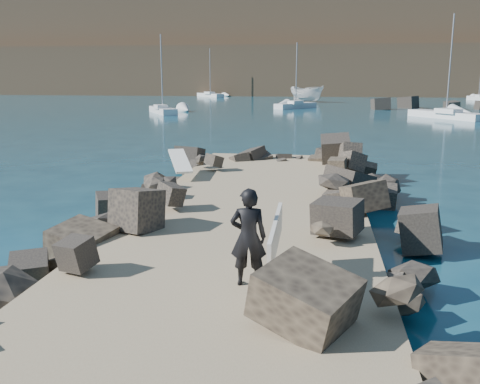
{
  "coord_description": "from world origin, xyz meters",
  "views": [
    {
      "loc": [
        1.71,
        -12.64,
        4.09
      ],
      "look_at": [
        0.0,
        -1.0,
        1.5
      ],
      "focal_mm": 40.0,
      "sensor_mm": 36.0,
      "label": 1
    }
  ],
  "objects_px": {
    "boat_imported": "(307,94)",
    "surfer_with_board": "(252,237)",
    "surfboard_resting": "(180,164)",
    "sailboat_b": "(296,106)"
  },
  "relations": [
    {
      "from": "boat_imported",
      "to": "surfer_with_board",
      "type": "relative_size",
      "value": 3.1
    },
    {
      "from": "boat_imported",
      "to": "surfer_with_board",
      "type": "bearing_deg",
      "value": -136.77
    },
    {
      "from": "boat_imported",
      "to": "sailboat_b",
      "type": "distance_m",
      "value": 15.49
    },
    {
      "from": "sailboat_b",
      "to": "surfer_with_board",
      "type": "bearing_deg",
      "value": -88.19
    },
    {
      "from": "surfer_with_board",
      "to": "boat_imported",
      "type": "bearing_deg",
      "value": 90.66
    },
    {
      "from": "boat_imported",
      "to": "sailboat_b",
      "type": "bearing_deg",
      "value": -141.17
    },
    {
      "from": "surfboard_resting",
      "to": "sailboat_b",
      "type": "bearing_deg",
      "value": 65.26
    },
    {
      "from": "surfboard_resting",
      "to": "surfer_with_board",
      "type": "distance_m",
      "value": 10.16
    },
    {
      "from": "boat_imported",
      "to": "surfer_with_board",
      "type": "xyz_separation_m",
      "value": [
        0.85,
        -74.02,
        0.2
      ]
    },
    {
      "from": "surfboard_resting",
      "to": "boat_imported",
      "type": "xyz_separation_m",
      "value": [
        2.86,
        64.58,
        0.21
      ]
    }
  ]
}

